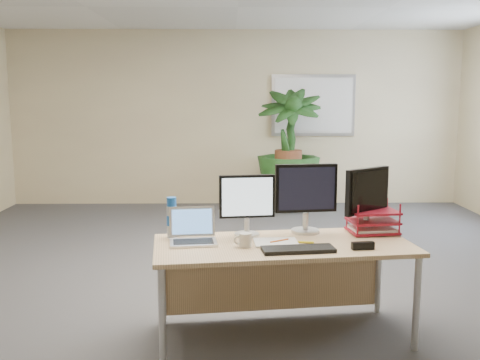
{
  "coord_description": "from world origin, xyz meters",
  "views": [
    {
      "loc": [
        -0.1,
        -4.38,
        1.66
      ],
      "look_at": [
        -0.01,
        0.35,
        0.94
      ],
      "focal_mm": 40.0,
      "sensor_mm": 36.0,
      "label": 1
    }
  ],
  "objects_px": {
    "floor_plant": "(288,161)",
    "laptop": "(193,233)",
    "monitor_left": "(247,201)",
    "desk": "(280,259)",
    "monitor_right": "(306,194)"
  },
  "relations": [
    {
      "from": "desk",
      "to": "monitor_right",
      "type": "xyz_separation_m",
      "value": [
        0.2,
        0.2,
        0.43
      ]
    },
    {
      "from": "monitor_left",
      "to": "laptop",
      "type": "bearing_deg",
      "value": -158.66
    },
    {
      "from": "desk",
      "to": "floor_plant",
      "type": "bearing_deg",
      "value": 83.08
    },
    {
      "from": "monitor_left",
      "to": "laptop",
      "type": "height_order",
      "value": "monitor_left"
    },
    {
      "from": "floor_plant",
      "to": "monitor_left",
      "type": "bearing_deg",
      "value": -100.38
    },
    {
      "from": "monitor_left",
      "to": "laptop",
      "type": "distance_m",
      "value": 0.45
    },
    {
      "from": "desk",
      "to": "monitor_left",
      "type": "height_order",
      "value": "monitor_left"
    },
    {
      "from": "monitor_right",
      "to": "monitor_left",
      "type": "bearing_deg",
      "value": -168.4
    },
    {
      "from": "monitor_left",
      "to": "laptop",
      "type": "xyz_separation_m",
      "value": [
        -0.38,
        -0.15,
        -0.2
      ]
    },
    {
      "from": "desk",
      "to": "floor_plant",
      "type": "distance_m",
      "value": 4.15
    },
    {
      "from": "desk",
      "to": "laptop",
      "type": "relative_size",
      "value": 5.24
    },
    {
      "from": "floor_plant",
      "to": "laptop",
      "type": "xyz_separation_m",
      "value": [
        -1.11,
        -4.15,
        -0.01
      ]
    },
    {
      "from": "monitor_right",
      "to": "laptop",
      "type": "height_order",
      "value": "monitor_right"
    },
    {
      "from": "monitor_right",
      "to": "laptop",
      "type": "relative_size",
      "value": 1.46
    },
    {
      "from": "monitor_left",
      "to": "laptop",
      "type": "relative_size",
      "value": 1.27
    }
  ]
}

